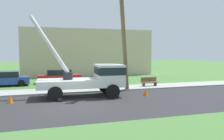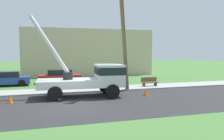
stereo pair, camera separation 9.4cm
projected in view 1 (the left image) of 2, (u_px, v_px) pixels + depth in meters
The scene contains 11 objects.
ground_plane at pixel (56, 82), 26.18m from camera, with size 120.00×120.00×0.00m, color #477538.
road_asphalt at pixel (71, 105), 14.77m from camera, with size 80.00×8.37×0.01m, color #2B2B2D.
sidewalk_strip at pixel (62, 91), 19.99m from camera, with size 80.00×2.62×0.10m, color #9E9E99.
utility_truck at pixel (92, 77), 17.67m from camera, with size 6.75×3.21×5.98m.
leaning_utility_pole at pixel (124, 37), 19.05m from camera, with size 1.99×2.76×8.75m.
traffic_cone_ahead at pixel (146, 92), 17.89m from camera, with size 0.36×0.36×0.56m, color orange.
traffic_cone_behind at pixel (10, 99), 15.27m from camera, with size 0.36×0.36×0.56m, color orange.
parked_sedan_blue at pixel (5, 79), 22.98m from camera, with size 4.48×2.16×1.42m.
parked_sedan_red at pixel (59, 76), 25.32m from camera, with size 4.48×2.15×1.42m.
park_bench at pixel (149, 82), 22.44m from camera, with size 1.60×0.45×0.90m.
lowrise_building_backdrop at pixel (86, 52), 34.83m from camera, with size 18.00×6.00×6.40m, color #C6B293.
Camera 1 is at (-1.93, -14.66, 3.30)m, focal length 38.26 mm.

